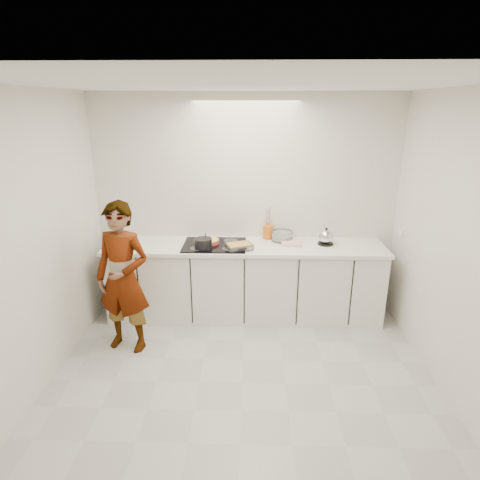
{
  "coord_description": "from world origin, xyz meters",
  "views": [
    {
      "loc": [
        0.07,
        -3.1,
        2.45
      ],
      "look_at": [
        -0.05,
        1.05,
        1.05
      ],
      "focal_mm": 30.0,
      "sensor_mm": 36.0,
      "label": 1
    }
  ],
  "objects_px": {
    "tart_dish": "(208,241)",
    "saucepan": "(203,243)",
    "mixing_bowl": "(282,236)",
    "cook": "(123,278)",
    "kettle": "(326,237)",
    "utensil_crock": "(268,232)",
    "hob": "(215,245)",
    "baking_dish": "(239,246)"
  },
  "relations": [
    {
      "from": "saucepan",
      "to": "hob",
      "type": "bearing_deg",
      "value": 47.04
    },
    {
      "from": "kettle",
      "to": "utensil_crock",
      "type": "xyz_separation_m",
      "value": [
        -0.66,
        0.2,
        -0.01
      ]
    },
    {
      "from": "mixing_bowl",
      "to": "kettle",
      "type": "xyz_separation_m",
      "value": [
        0.49,
        -0.12,
        0.03
      ]
    },
    {
      "from": "tart_dish",
      "to": "cook",
      "type": "xyz_separation_m",
      "value": [
        -0.79,
        -0.73,
        -0.16
      ]
    },
    {
      "from": "baking_dish",
      "to": "kettle",
      "type": "relative_size",
      "value": 1.65
    },
    {
      "from": "saucepan",
      "to": "baking_dish",
      "type": "height_order",
      "value": "saucepan"
    },
    {
      "from": "kettle",
      "to": "hob",
      "type": "bearing_deg",
      "value": -176.77
    },
    {
      "from": "hob",
      "to": "kettle",
      "type": "height_order",
      "value": "kettle"
    },
    {
      "from": "hob",
      "to": "tart_dish",
      "type": "distance_m",
      "value": 0.1
    },
    {
      "from": "mixing_bowl",
      "to": "cook",
      "type": "height_order",
      "value": "cook"
    },
    {
      "from": "kettle",
      "to": "tart_dish",
      "type": "bearing_deg",
      "value": -178.84
    },
    {
      "from": "hob",
      "to": "utensil_crock",
      "type": "height_order",
      "value": "utensil_crock"
    },
    {
      "from": "hob",
      "to": "kettle",
      "type": "bearing_deg",
      "value": 3.23
    },
    {
      "from": "baking_dish",
      "to": "mixing_bowl",
      "type": "xyz_separation_m",
      "value": [
        0.51,
        0.33,
        0.01
      ]
    },
    {
      "from": "kettle",
      "to": "cook",
      "type": "bearing_deg",
      "value": -160.66
    },
    {
      "from": "mixing_bowl",
      "to": "utensil_crock",
      "type": "distance_m",
      "value": 0.19
    },
    {
      "from": "hob",
      "to": "baking_dish",
      "type": "distance_m",
      "value": 0.32
    },
    {
      "from": "tart_dish",
      "to": "mixing_bowl",
      "type": "xyz_separation_m",
      "value": [
        0.88,
        0.15,
        0.02
      ]
    },
    {
      "from": "cook",
      "to": "hob",
      "type": "bearing_deg",
      "value": 51.3
    },
    {
      "from": "saucepan",
      "to": "utensil_crock",
      "type": "distance_m",
      "value": 0.85
    },
    {
      "from": "cook",
      "to": "utensil_crock",
      "type": "bearing_deg",
      "value": 45.75
    },
    {
      "from": "cook",
      "to": "mixing_bowl",
      "type": "bearing_deg",
      "value": 40.93
    },
    {
      "from": "tart_dish",
      "to": "utensil_crock",
      "type": "xyz_separation_m",
      "value": [
        0.71,
        0.23,
        0.04
      ]
    },
    {
      "from": "hob",
      "to": "utensil_crock",
      "type": "xyz_separation_m",
      "value": [
        0.63,
        0.28,
        0.07
      ]
    },
    {
      "from": "tart_dish",
      "to": "cook",
      "type": "distance_m",
      "value": 1.09
    },
    {
      "from": "saucepan",
      "to": "mixing_bowl",
      "type": "bearing_deg",
      "value": 19.31
    },
    {
      "from": "saucepan",
      "to": "utensil_crock",
      "type": "relative_size",
      "value": 1.41
    },
    {
      "from": "hob",
      "to": "mixing_bowl",
      "type": "bearing_deg",
      "value": 13.75
    },
    {
      "from": "tart_dish",
      "to": "mixing_bowl",
      "type": "bearing_deg",
      "value": 9.7
    },
    {
      "from": "mixing_bowl",
      "to": "kettle",
      "type": "distance_m",
      "value": 0.51
    },
    {
      "from": "tart_dish",
      "to": "saucepan",
      "type": "bearing_deg",
      "value": -102.01
    },
    {
      "from": "mixing_bowl",
      "to": "utensil_crock",
      "type": "height_order",
      "value": "utensil_crock"
    },
    {
      "from": "utensil_crock",
      "to": "kettle",
      "type": "bearing_deg",
      "value": -17.11
    },
    {
      "from": "utensil_crock",
      "to": "mixing_bowl",
      "type": "bearing_deg",
      "value": -26.12
    },
    {
      "from": "baking_dish",
      "to": "kettle",
      "type": "height_order",
      "value": "kettle"
    },
    {
      "from": "baking_dish",
      "to": "cook",
      "type": "relative_size",
      "value": 0.21
    },
    {
      "from": "mixing_bowl",
      "to": "cook",
      "type": "xyz_separation_m",
      "value": [
        -1.67,
        -0.88,
        -0.17
      ]
    },
    {
      "from": "tart_dish",
      "to": "kettle",
      "type": "distance_m",
      "value": 1.37
    },
    {
      "from": "tart_dish",
      "to": "saucepan",
      "type": "height_order",
      "value": "saucepan"
    },
    {
      "from": "hob",
      "to": "mixing_bowl",
      "type": "distance_m",
      "value": 0.82
    },
    {
      "from": "tart_dish",
      "to": "baking_dish",
      "type": "relative_size",
      "value": 0.84
    },
    {
      "from": "kettle",
      "to": "utensil_crock",
      "type": "relative_size",
      "value": 1.28
    }
  ]
}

